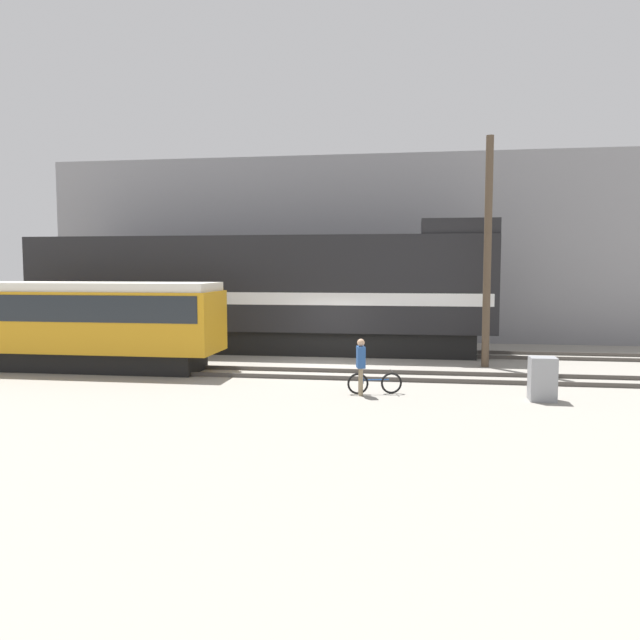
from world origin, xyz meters
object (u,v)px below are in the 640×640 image
bicycle (375,383)px  freight_locomotive (260,292)px  streetcar (67,320)px  signal_box (542,379)px  person (361,361)px  utility_pole_left (488,253)px

bicycle → freight_locomotive: bearing=123.2°
freight_locomotive → bicycle: (5.46, -8.35, -2.27)m
streetcar → bicycle: streetcar is taller
freight_locomotive → signal_box: bearing=-40.4°
streetcar → bicycle: size_ratio=7.08×
person → signal_box: person is taller
streetcar → person: bearing=-15.6°
person → utility_pole_left: bearing=54.9°
person → streetcar: bearing=164.4°
utility_pole_left → signal_box: utility_pole_left is taller
streetcar → freight_locomotive: bearing=44.5°
freight_locomotive → signal_box: size_ratio=16.55×
bicycle → signal_box: size_ratio=1.30×
freight_locomotive → streetcar: bearing=-135.5°
bicycle → person: size_ratio=0.96×
bicycle → utility_pole_left: size_ratio=0.19×
utility_pole_left → signal_box: size_ratio=6.94×
streetcar → bicycle: 11.58m
person → utility_pole_left: 7.77m
person → signal_box: size_ratio=1.35×
streetcar → signal_box: size_ratio=9.23×
bicycle → signal_box: signal_box is taller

